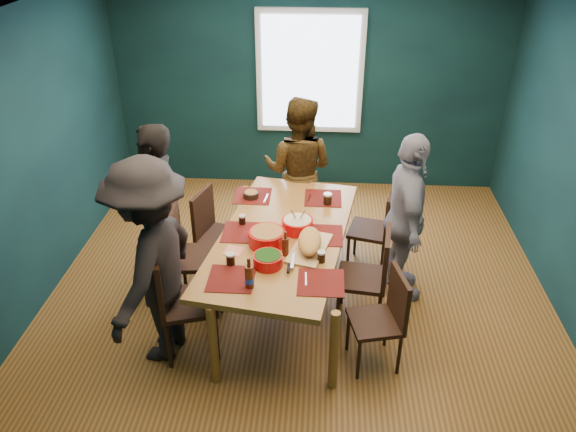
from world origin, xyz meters
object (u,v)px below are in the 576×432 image
person_near_left (152,264)px  cutting_board (309,243)px  chair_left_near (175,295)px  bowl_herbs (268,260)px  bowl_salad (267,237)px  chair_right_mid (373,271)px  person_back (298,170)px  person_right (406,219)px  bowl_dumpling (297,224)px  dining_table (282,241)px  chair_left_far (213,227)px  chair_left_mid (188,249)px  chair_right_far (379,224)px  person_far_left (157,210)px  chair_right_near (386,313)px

person_near_left → cutting_board: 1.33m
chair_left_near → bowl_herbs: 0.83m
bowl_salad → bowl_herbs: 0.33m
chair_right_mid → person_back: bearing=124.1°
person_right → cutting_board: size_ratio=2.41×
chair_left_near → bowl_dumpling: (0.98, 0.73, 0.29)m
dining_table → chair_left_far: size_ratio=2.49×
dining_table → chair_left_mid: bearing=-173.1°
chair_left_mid → bowl_dumpling: (1.03, 0.04, 0.29)m
person_back → chair_left_near: bearing=77.4°
dining_table → bowl_herbs: bowl_herbs is taller
chair_right_far → person_right: (0.20, -0.41, 0.31)m
chair_left_near → person_near_left: size_ratio=0.57×
chair_left_near → bowl_dumpling: bowl_dumpling is taller
person_far_left → person_right: size_ratio=1.02×
chair_left_far → chair_left_mid: size_ratio=0.91×
person_far_left → bowl_salad: person_far_left is taller
chair_right_near → chair_right_mid: bearing=85.1°
chair_left_mid → chair_left_near: size_ratio=0.99×
chair_right_far → bowl_dumpling: bearing=-127.0°
person_far_left → person_near_left: person_near_left is taller
dining_table → bowl_salad: size_ratio=7.17×
chair_right_mid → person_far_left: person_far_left is taller
person_far_left → bowl_herbs: bearing=64.2°
chair_left_near → bowl_salad: (0.73, 0.49, 0.29)m
person_far_left → bowl_herbs: person_far_left is taller
chair_right_mid → cutting_board: (-0.57, -0.09, 0.34)m
chair_left_far → bowl_dumpling: (0.89, -0.47, 0.35)m
chair_right_near → person_near_left: 1.95m
chair_left_far → chair_right_far: chair_left_far is taller
chair_left_mid → person_far_left: bearing=138.1°
bowl_salad → bowl_dumpling: bowl_dumpling is taller
person_right → bowl_salad: (-1.27, -0.48, 0.05)m
chair_right_far → chair_right_mid: 0.87m
bowl_herbs → cutting_board: (0.34, 0.26, 0.01)m
chair_left_near → chair_right_near: bearing=-17.3°
chair_right_far → cutting_board: (-0.69, -0.96, 0.36)m
person_right → bowl_dumpling: person_right is taller
bowl_dumpling → bowl_herbs: (-0.22, -0.57, -0.01)m
dining_table → chair_left_far: chair_left_far is taller
person_far_left → person_near_left: bearing=22.0°
person_right → person_back: bearing=43.4°
chair_right_near → bowl_salad: (-1.03, 0.50, 0.38)m
dining_table → chair_right_far: chair_right_far is taller
dining_table → chair_left_near: 1.09m
chair_left_mid → person_right: 2.07m
chair_left_far → bowl_salad: size_ratio=2.88×
chair_left_mid → person_far_left: (-0.34, 0.25, 0.27)m
person_back → bowl_dumpling: 1.26m
bowl_herbs → cutting_board: 0.43m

